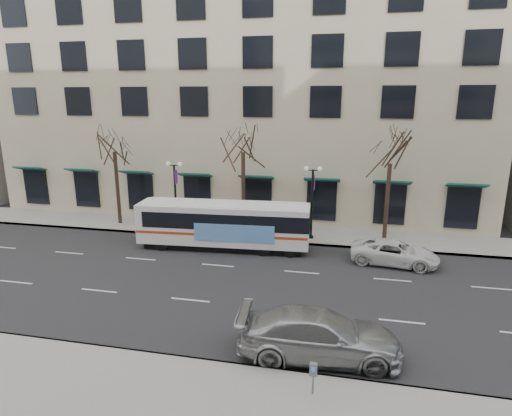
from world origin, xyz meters
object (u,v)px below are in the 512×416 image
(tree_far_mid, at_px, (243,139))
(pay_station, at_px, (313,372))
(silver_car, at_px, (319,335))
(tree_far_left, at_px, (113,139))
(lamp_post_right, at_px, (312,199))
(lamp_post_left, at_px, (175,193))
(city_bus, at_px, (225,224))
(tree_far_right, at_px, (391,149))
(white_pickup, at_px, (395,253))

(tree_far_mid, distance_m, pay_station, 19.09)
(tree_far_mid, xyz_separation_m, silver_car, (6.53, -14.49, -6.00))
(tree_far_left, relative_size, silver_car, 1.33)
(tree_far_left, relative_size, tree_far_mid, 0.98)
(silver_car, bearing_deg, lamp_post_right, 1.09)
(pay_station, bearing_deg, silver_car, 93.21)
(lamp_post_left, distance_m, city_bus, 5.52)
(tree_far_left, bearing_deg, tree_far_right, 0.00)
(white_pickup, distance_m, pay_station, 13.49)
(lamp_post_right, relative_size, white_pickup, 1.03)
(tree_far_right, bearing_deg, tree_far_left, 180.00)
(tree_far_mid, distance_m, tree_far_right, 10.01)
(tree_far_mid, distance_m, white_pickup, 12.66)
(lamp_post_right, xyz_separation_m, pay_station, (1.50, -16.34, -1.96))
(white_pickup, bearing_deg, tree_far_left, 86.38)
(tree_far_right, distance_m, white_pickup, 6.98)
(tree_far_mid, xyz_separation_m, white_pickup, (10.29, -4.00, -6.20))
(silver_car, bearing_deg, pay_station, 174.43)
(tree_far_left, height_order, city_bus, tree_far_left)
(silver_car, relative_size, pay_station, 5.45)
(lamp_post_left, height_order, white_pickup, lamp_post_left)
(pay_station, bearing_deg, lamp_post_left, 128.76)
(lamp_post_left, height_order, silver_car, lamp_post_left)
(tree_far_mid, xyz_separation_m, lamp_post_left, (-4.99, -0.60, -3.96))
(tree_far_left, xyz_separation_m, pay_station, (16.51, -16.94, -5.72))
(tree_far_left, relative_size, lamp_post_right, 1.60)
(tree_far_left, relative_size, city_bus, 0.73)
(city_bus, bearing_deg, tree_far_left, 156.52)
(pay_station, bearing_deg, city_bus, 120.82)
(white_pickup, relative_size, pay_station, 4.42)
(tree_far_left, relative_size, pay_station, 7.26)
(city_bus, relative_size, white_pickup, 2.24)
(tree_far_left, xyz_separation_m, lamp_post_right, (15.01, -0.60, -3.75))
(city_bus, height_order, white_pickup, city_bus)
(city_bus, height_order, pay_station, city_bus)
(tree_far_left, bearing_deg, lamp_post_left, -6.83)
(lamp_post_left, relative_size, white_pickup, 1.03)
(lamp_post_right, height_order, pay_station, lamp_post_right)
(city_bus, bearing_deg, lamp_post_right, 23.74)
(lamp_post_left, height_order, lamp_post_right, same)
(silver_car, bearing_deg, city_bus, 27.02)
(lamp_post_left, xyz_separation_m, lamp_post_right, (10.00, 0.00, 0.00))
(silver_car, xyz_separation_m, pay_station, (-0.02, -2.45, 0.07))
(tree_far_mid, xyz_separation_m, lamp_post_right, (5.01, -0.60, -3.96))
(tree_far_right, xyz_separation_m, silver_car, (-3.47, -14.49, -5.51))
(lamp_post_right, relative_size, pay_station, 4.54)
(silver_car, distance_m, pay_station, 2.45)
(tree_far_left, distance_m, tree_far_right, 20.00)
(tree_far_left, distance_m, lamp_post_left, 6.29)
(tree_far_right, height_order, lamp_post_right, tree_far_right)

